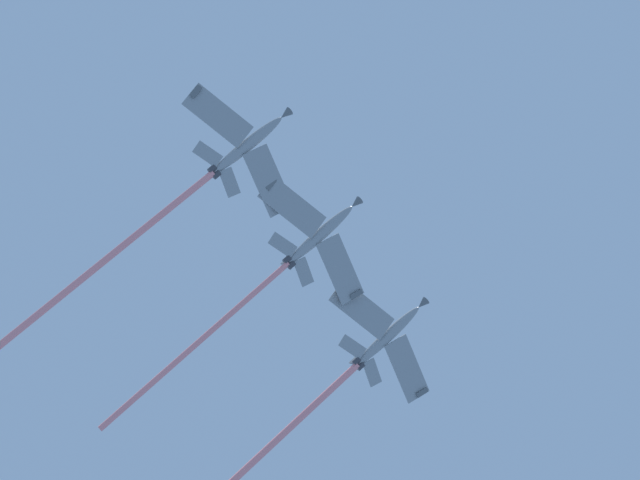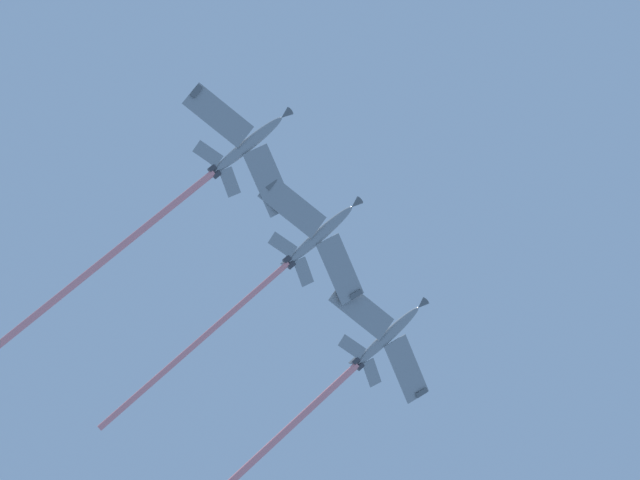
# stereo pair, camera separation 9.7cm
# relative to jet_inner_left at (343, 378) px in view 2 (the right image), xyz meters

# --- Properties ---
(jet_inner_left) EXTENTS (33.40, 32.04, 21.74)m
(jet_inner_left) POSITION_rel_jet_inner_left_xyz_m (0.00, 0.00, 0.00)
(jet_inner_left) COLOR gray
(jet_centre) EXTENTS (31.56, 30.13, 21.44)m
(jet_centre) POSITION_rel_jet_inner_left_xyz_m (14.14, -10.01, 0.74)
(jet_centre) COLOR gray
(jet_inner_right) EXTENTS (35.10, 33.40, 22.89)m
(jet_inner_right) POSITION_rel_jet_inner_left_xyz_m (22.17, -23.31, -0.53)
(jet_inner_right) COLOR gray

